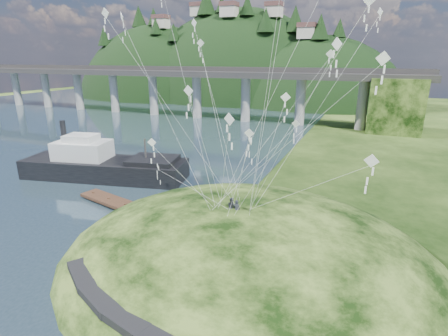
% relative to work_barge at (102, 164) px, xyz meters
% --- Properties ---
extents(ground, '(320.00, 320.00, 0.00)m').
position_rel_work_barge_xyz_m(ground, '(19.75, -14.64, -2.16)').
color(ground, black).
rests_on(ground, ground).
extents(grass_hill, '(36.00, 32.00, 13.00)m').
position_rel_work_barge_xyz_m(grass_hill, '(27.75, -12.64, -3.66)').
color(grass_hill, black).
rests_on(grass_hill, ground).
extents(footpath, '(22.29, 5.84, 0.83)m').
position_rel_work_barge_xyz_m(footpath, '(27.21, -24.39, -0.07)').
color(footpath, black).
rests_on(footpath, ground).
extents(bridge, '(160.00, 11.00, 15.00)m').
position_rel_work_barge_xyz_m(bridge, '(-6.71, 55.42, 7.55)').
color(bridge, '#2D2B2B').
rests_on(bridge, ground).
extents(far_ridge, '(153.00, 70.00, 94.50)m').
position_rel_work_barge_xyz_m(far_ridge, '(-23.84, 107.53, -9.59)').
color(far_ridge, black).
rests_on(far_ridge, ground).
extents(work_barge, '(25.45, 11.86, 8.60)m').
position_rel_work_barge_xyz_m(work_barge, '(0.00, 0.00, 0.00)').
color(work_barge, black).
rests_on(work_barge, ground).
extents(wooden_dock, '(15.21, 5.71, 1.08)m').
position_rel_work_barge_xyz_m(wooden_dock, '(10.62, -8.26, -1.68)').
color(wooden_dock, '#382116').
rests_on(wooden_dock, ground).
extents(kite_flyers, '(1.44, 1.06, 1.74)m').
position_rel_work_barge_xyz_m(kite_flyers, '(26.50, -13.06, 3.69)').
color(kite_flyers, '#272934').
rests_on(kite_flyers, ground).
extents(kite_swarm, '(20.91, 15.76, 21.07)m').
position_rel_work_barge_xyz_m(kite_swarm, '(27.66, -12.83, 14.86)').
color(kite_swarm, silver).
rests_on(kite_swarm, ground).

